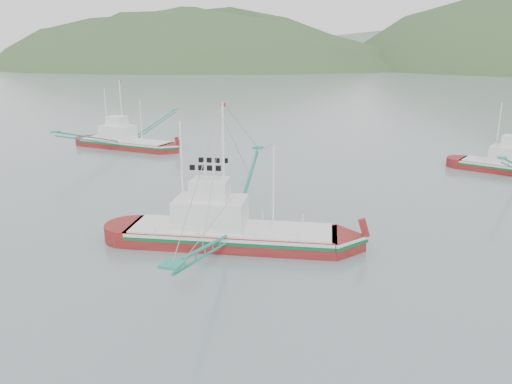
% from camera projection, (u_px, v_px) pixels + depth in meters
% --- Properties ---
extents(ground, '(1200.00, 1200.00, 0.00)m').
position_uv_depth(ground, '(231.00, 252.00, 38.56)').
color(ground, slate).
rests_on(ground, ground).
extents(main_boat, '(17.19, 29.92, 12.22)m').
position_uv_depth(main_boat, '(229.00, 219.00, 39.54)').
color(main_boat, maroon).
rests_on(main_boat, ground).
extents(bg_boat_left, '(15.86, 27.96, 11.36)m').
position_uv_depth(bg_boat_left, '(125.00, 137.00, 78.37)').
color(bg_boat_left, maroon).
rests_on(bg_boat_left, ground).
extents(headland_left, '(448.00, 308.00, 210.00)m').
position_uv_depth(headland_left, '(187.00, 67.00, 421.42)').
color(headland_left, '#324B26').
rests_on(headland_left, ground).
extents(ridge_distant, '(960.00, 400.00, 240.00)m').
position_uv_depth(ridge_distant, '(444.00, 63.00, 539.86)').
color(ridge_distant, slate).
rests_on(ridge_distant, ground).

